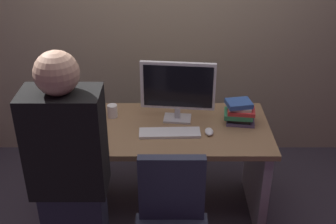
# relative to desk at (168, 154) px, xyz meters

# --- Properties ---
(ground_plane) EXTENTS (9.00, 9.00, 0.00)m
(ground_plane) POSITION_rel_desk_xyz_m (0.00, 0.00, -0.52)
(ground_plane) COLOR #3D3842
(desk) EXTENTS (1.45, 0.75, 0.75)m
(desk) POSITION_rel_desk_xyz_m (0.00, 0.00, 0.00)
(desk) COLOR #93704C
(desk) RESTS_ON ground
(person_at_desk) EXTENTS (0.40, 0.24, 1.64)m
(person_at_desk) POSITION_rel_desk_xyz_m (-0.54, -0.83, 0.32)
(person_at_desk) COLOR #262838
(person_at_desk) RESTS_ON ground
(monitor) EXTENTS (0.54, 0.16, 0.46)m
(monitor) POSITION_rel_desk_xyz_m (0.06, 0.11, 0.49)
(monitor) COLOR silver
(monitor) RESTS_ON desk
(keyboard) EXTENTS (0.43, 0.14, 0.02)m
(keyboard) POSITION_rel_desk_xyz_m (-0.00, -0.10, 0.24)
(keyboard) COLOR white
(keyboard) RESTS_ON desk
(mouse) EXTENTS (0.06, 0.10, 0.03)m
(mouse) POSITION_rel_desk_xyz_m (0.28, -0.09, 0.25)
(mouse) COLOR white
(mouse) RESTS_ON desk
(cup_near_keyboard) EXTENTS (0.08, 0.08, 0.10)m
(cup_near_keyboard) POSITION_rel_desk_xyz_m (-0.50, -0.08, 0.29)
(cup_near_keyboard) COLOR silver
(cup_near_keyboard) RESTS_ON desk
(cup_by_monitor) EXTENTS (0.07, 0.07, 0.10)m
(cup_by_monitor) POSITION_rel_desk_xyz_m (-0.43, 0.16, 0.28)
(cup_by_monitor) COLOR white
(cup_by_monitor) RESTS_ON desk
(book_stack) EXTENTS (0.24, 0.19, 0.17)m
(book_stack) POSITION_rel_desk_xyz_m (0.51, 0.06, 0.32)
(book_stack) COLOR #594C72
(book_stack) RESTS_ON desk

